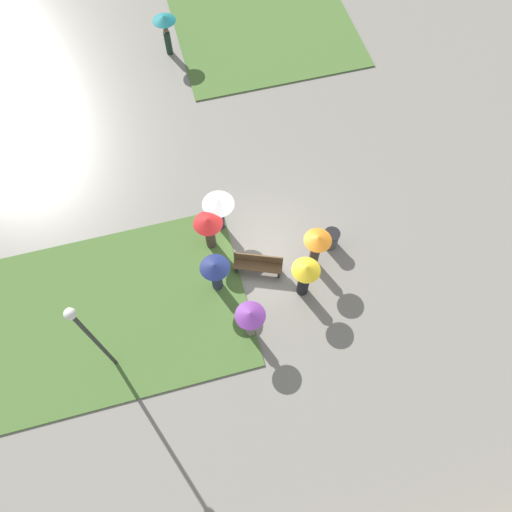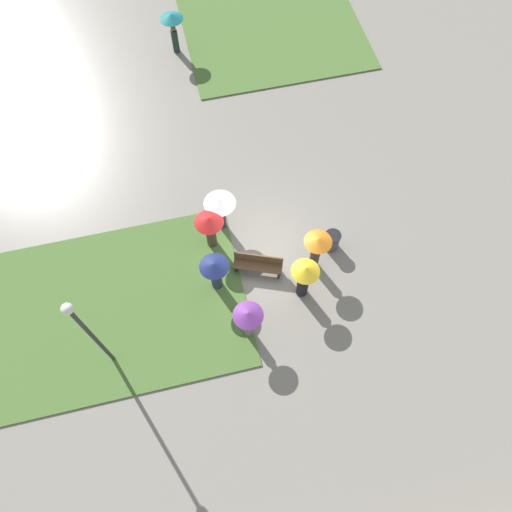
{
  "view_description": "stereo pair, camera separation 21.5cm",
  "coord_description": "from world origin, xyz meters",
  "px_view_note": "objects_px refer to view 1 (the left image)",
  "views": [
    {
      "loc": [
        -2.49,
        -8.13,
        16.11
      ],
      "look_at": [
        -0.52,
        -0.73,
        1.13
      ],
      "focal_mm": 35.0,
      "sensor_mm": 36.0,
      "label": 1
    },
    {
      "loc": [
        -2.28,
        -8.19,
        16.11
      ],
      "look_at": [
        -0.52,
        -0.73,
        1.13
      ],
      "focal_mm": 35.0,
      "sensor_mm": 36.0,
      "label": 2
    }
  ],
  "objects_px": {
    "crowd_person_purple": "(250,319)",
    "crowd_person_yellow": "(305,275)",
    "crowd_person_orange": "(316,246)",
    "lone_walker_far_path": "(165,26)",
    "lamp_post": "(89,334)",
    "crowd_person_red": "(209,227)",
    "crowd_person_white": "(218,206)",
    "crowd_person_navy": "(216,272)",
    "park_bench": "(258,264)",
    "trash_bin": "(331,239)"
  },
  "relations": [
    {
      "from": "crowd_person_navy",
      "to": "lone_walker_far_path",
      "type": "height_order",
      "value": "lone_walker_far_path"
    },
    {
      "from": "lamp_post",
      "to": "crowd_person_yellow",
      "type": "height_order",
      "value": "lamp_post"
    },
    {
      "from": "park_bench",
      "to": "trash_bin",
      "type": "distance_m",
      "value": 2.82
    },
    {
      "from": "crowd_person_navy",
      "to": "crowd_person_red",
      "type": "relative_size",
      "value": 0.94
    },
    {
      "from": "lamp_post",
      "to": "crowd_person_navy",
      "type": "relative_size",
      "value": 2.73
    },
    {
      "from": "crowd_person_orange",
      "to": "crowd_person_white",
      "type": "bearing_deg",
      "value": 10.46
    },
    {
      "from": "crowd_person_orange",
      "to": "crowd_person_white",
      "type": "relative_size",
      "value": 1.04
    },
    {
      "from": "trash_bin",
      "to": "park_bench",
      "type": "bearing_deg",
      "value": -173.63
    },
    {
      "from": "park_bench",
      "to": "trash_bin",
      "type": "xyz_separation_m",
      "value": [
        2.8,
        0.31,
        -0.06
      ]
    },
    {
      "from": "trash_bin",
      "to": "lone_walker_far_path",
      "type": "distance_m",
      "value": 12.05
    },
    {
      "from": "crowd_person_purple",
      "to": "crowd_person_yellow",
      "type": "bearing_deg",
      "value": 169.1
    },
    {
      "from": "lamp_post",
      "to": "crowd_person_orange",
      "type": "distance_m",
      "value": 7.75
    },
    {
      "from": "crowd_person_orange",
      "to": "crowd_person_yellow",
      "type": "height_order",
      "value": "crowd_person_yellow"
    },
    {
      "from": "park_bench",
      "to": "trash_bin",
      "type": "height_order",
      "value": "park_bench"
    },
    {
      "from": "crowd_person_orange",
      "to": "lone_walker_far_path",
      "type": "height_order",
      "value": "lone_walker_far_path"
    },
    {
      "from": "crowd_person_orange",
      "to": "crowd_person_navy",
      "type": "relative_size",
      "value": 1.11
    },
    {
      "from": "trash_bin",
      "to": "crowd_person_red",
      "type": "distance_m",
      "value": 4.42
    },
    {
      "from": "trash_bin",
      "to": "crowd_person_yellow",
      "type": "bearing_deg",
      "value": -135.51
    },
    {
      "from": "crowd_person_red",
      "to": "lone_walker_far_path",
      "type": "distance_m",
      "value": 10.29
    },
    {
      "from": "lamp_post",
      "to": "crowd_person_white",
      "type": "distance_m",
      "value": 6.3
    },
    {
      "from": "lamp_post",
      "to": "crowd_person_orange",
      "type": "bearing_deg",
      "value": 13.87
    },
    {
      "from": "crowd_person_orange",
      "to": "crowd_person_white",
      "type": "distance_m",
      "value": 3.68
    },
    {
      "from": "trash_bin",
      "to": "crowd_person_orange",
      "type": "height_order",
      "value": "crowd_person_orange"
    },
    {
      "from": "crowd_person_red",
      "to": "crowd_person_purple",
      "type": "bearing_deg",
      "value": 171.92
    },
    {
      "from": "crowd_person_orange",
      "to": "crowd_person_red",
      "type": "height_order",
      "value": "crowd_person_orange"
    },
    {
      "from": "crowd_person_red",
      "to": "lone_walker_far_path",
      "type": "height_order",
      "value": "lone_walker_far_path"
    },
    {
      "from": "crowd_person_red",
      "to": "crowd_person_orange",
      "type": "bearing_deg",
      "value": -132.93
    },
    {
      "from": "trash_bin",
      "to": "crowd_person_red",
      "type": "xyz_separation_m",
      "value": [
        -4.19,
        1.09,
        0.91
      ]
    },
    {
      "from": "crowd_person_white",
      "to": "crowd_person_red",
      "type": "bearing_deg",
      "value": -53.31
    },
    {
      "from": "crowd_person_orange",
      "to": "crowd_person_navy",
      "type": "height_order",
      "value": "crowd_person_orange"
    },
    {
      "from": "lamp_post",
      "to": "crowd_person_purple",
      "type": "distance_m",
      "value": 4.84
    },
    {
      "from": "crowd_person_navy",
      "to": "lone_walker_far_path",
      "type": "relative_size",
      "value": 0.89
    },
    {
      "from": "crowd_person_red",
      "to": "crowd_person_purple",
      "type": "xyz_separation_m",
      "value": [
        0.54,
        -3.61,
        -0.02
      ]
    },
    {
      "from": "crowd_person_orange",
      "to": "crowd_person_red",
      "type": "xyz_separation_m",
      "value": [
        -3.36,
        1.66,
        0.02
      ]
    },
    {
      "from": "park_bench",
      "to": "crowd_person_navy",
      "type": "relative_size",
      "value": 1.02
    },
    {
      "from": "crowd_person_yellow",
      "to": "lone_walker_far_path",
      "type": "distance_m",
      "value": 13.08
    },
    {
      "from": "crowd_person_yellow",
      "to": "lamp_post",
      "type": "bearing_deg",
      "value": 36.06
    },
    {
      "from": "crowd_person_orange",
      "to": "park_bench",
      "type": "bearing_deg",
      "value": 42.19
    },
    {
      "from": "lamp_post",
      "to": "crowd_person_purple",
      "type": "xyz_separation_m",
      "value": [
        4.53,
        -0.13,
        -1.69
      ]
    },
    {
      "from": "crowd_person_white",
      "to": "crowd_person_yellow",
      "type": "bearing_deg",
      "value": 17.81
    },
    {
      "from": "park_bench",
      "to": "crowd_person_navy",
      "type": "bearing_deg",
      "value": -148.46
    },
    {
      "from": "crowd_person_navy",
      "to": "crowd_person_red",
      "type": "bearing_deg",
      "value": 50.87
    },
    {
      "from": "crowd_person_navy",
      "to": "trash_bin",
      "type": "bearing_deg",
      "value": -26.46
    },
    {
      "from": "trash_bin",
      "to": "crowd_person_navy",
      "type": "relative_size",
      "value": 0.47
    },
    {
      "from": "lamp_post",
      "to": "crowd_person_navy",
      "type": "height_order",
      "value": "lamp_post"
    },
    {
      "from": "crowd_person_navy",
      "to": "crowd_person_white",
      "type": "bearing_deg",
      "value": 40.22
    },
    {
      "from": "lamp_post",
      "to": "crowd_person_white",
      "type": "height_order",
      "value": "lamp_post"
    },
    {
      "from": "crowd_person_orange",
      "to": "crowd_person_purple",
      "type": "distance_m",
      "value": 3.42
    },
    {
      "from": "crowd_person_red",
      "to": "crowd_person_purple",
      "type": "height_order",
      "value": "crowd_person_purple"
    },
    {
      "from": "crowd_person_purple",
      "to": "lone_walker_far_path",
      "type": "height_order",
      "value": "lone_walker_far_path"
    }
  ]
}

